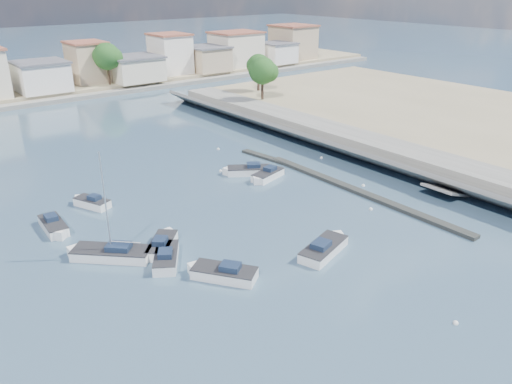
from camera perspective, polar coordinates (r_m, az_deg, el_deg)
ground at (r=70.66m, az=-11.20°, el=6.00°), size 400.00×400.00×0.00m
seawall_walkway at (r=62.49m, az=16.46°, el=4.10°), size 5.00×90.00×1.80m
seawall_embankment at (r=80.61m, az=25.58°, el=6.91°), size 49.65×90.00×2.90m
breakwater at (r=53.91m, az=9.38°, el=0.92°), size 2.00×31.02×0.35m
far_shore_land at (r=118.09m, az=-23.48°, el=11.70°), size 160.00×40.00×1.40m
far_shore_quay at (r=98.38m, az=-19.90°, el=10.09°), size 160.00×2.50×0.80m
far_town at (r=106.81m, az=-15.84°, el=14.00°), size 113.01×12.80×8.35m
shore_trees at (r=97.70m, az=-15.08°, el=14.07°), size 74.56×38.32×7.92m
motorboat_a at (r=37.16m, az=-4.01°, el=-9.24°), size 4.26×4.93×1.48m
motorboat_b at (r=41.50m, az=-10.60°, el=-5.91°), size 4.07×4.14×1.48m
motorboat_c at (r=56.29m, az=-1.04°, el=2.44°), size 5.12×4.28×1.48m
motorboat_d at (r=54.83m, az=1.23°, el=1.86°), size 4.69×2.71×1.48m
motorboat_e at (r=39.73m, az=-10.19°, el=-7.27°), size 3.81×4.52×1.48m
motorboat_f at (r=50.77m, az=-18.36°, el=-1.17°), size 2.78×4.03×1.48m
motorboat_g at (r=46.98m, az=-22.07°, el=-3.72°), size 1.86×4.76×1.48m
motorboat_h at (r=40.65m, az=7.90°, el=-6.36°), size 5.64×3.33×1.48m
sailboat at (r=41.16m, az=-16.52°, el=-6.73°), size 5.83×5.77×9.00m
mooring_buoys at (r=52.86m, az=6.20°, el=0.51°), size 16.73×39.18×0.37m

